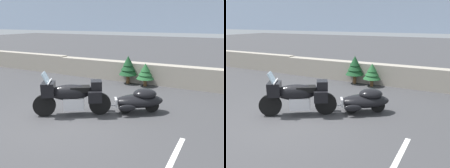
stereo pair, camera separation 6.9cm
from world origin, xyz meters
TOP-DOWN VIEW (x-y plane):
  - ground_plane at (0.00, 0.00)m, footprint 80.00×80.00m
  - stone_guard_wall at (-0.27, 5.12)m, footprint 24.00×0.58m
  - touring_motorcycle at (-0.07, 0.35)m, footprint 2.02×1.47m
  - car_shaped_trailer at (1.65, 1.45)m, footprint 2.05×1.49m
  - pine_sapling_near at (-0.11, 4.65)m, footprint 0.82×0.82m
  - pine_sapling_farther at (0.75, 4.56)m, footprint 0.77×0.77m

SIDE VIEW (x-z plane):
  - ground_plane at x=0.00m, z-range 0.00..0.00m
  - car_shaped_trailer at x=1.65m, z-range 0.03..0.79m
  - stone_guard_wall at x=-0.27m, z-range -0.03..0.92m
  - touring_motorcycle at x=-0.07m, z-range -0.04..1.29m
  - pine_sapling_farther at x=0.75m, z-range 0.12..1.13m
  - pine_sapling_near at x=-0.11m, z-range 0.16..1.42m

